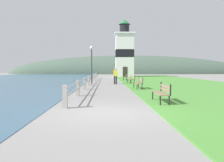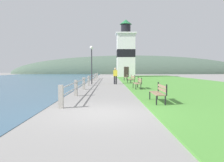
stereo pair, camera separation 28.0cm
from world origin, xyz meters
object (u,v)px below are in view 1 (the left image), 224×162
at_px(park_bench_by_lighthouse, 126,77).
at_px(person_strolling, 115,75).
at_px(park_bench_near, 162,92).
at_px(lamp_post, 92,58).
at_px(park_bench_midway, 139,82).
at_px(lighthouse, 124,52).
at_px(park_bench_far, 131,79).

distance_m(park_bench_by_lighthouse, person_strolling, 7.31).
relative_size(park_bench_near, lamp_post, 0.45).
bearing_deg(park_bench_near, lamp_post, -70.70).
distance_m(park_bench_midway, park_bench_by_lighthouse, 12.79).
distance_m(person_strolling, lamp_post, 3.05).
relative_size(park_bench_midway, lamp_post, 0.43).
distance_m(park_bench_by_lighthouse, lamp_post, 8.46).
bearing_deg(lamp_post, lighthouse, 76.28).
xyz_separation_m(lighthouse, person_strolling, (-2.67, -21.06, -3.97)).
height_order(park_bench_far, person_strolling, person_strolling).
bearing_deg(park_bench_midway, park_bench_near, 89.48).
xyz_separation_m(park_bench_midway, lighthouse, (1.08, 26.75, 4.36)).
bearing_deg(park_bench_far, park_bench_midway, 80.53).
xyz_separation_m(park_bench_by_lighthouse, lighthouse, (0.98, 13.96, 4.36)).
distance_m(park_bench_near, lamp_post, 13.49).
height_order(park_bench_far, park_bench_by_lighthouse, same).
distance_m(park_bench_near, person_strolling, 12.71).
bearing_deg(park_bench_far, park_bench_by_lighthouse, -96.70).
bearing_deg(park_bench_near, lighthouse, -90.37).
height_order(park_bench_midway, person_strolling, person_strolling).
height_order(park_bench_near, park_bench_midway, same).
bearing_deg(park_bench_by_lighthouse, park_bench_far, 93.53).
height_order(park_bench_near, person_strolling, person_strolling).
bearing_deg(park_bench_near, person_strolling, -81.20).
distance_m(park_bench_near, park_bench_far, 13.69).
height_order(park_bench_far, lighthouse, lighthouse).
relative_size(park_bench_by_lighthouse, lamp_post, 0.43).
bearing_deg(park_bench_by_lighthouse, person_strolling, 79.10).
distance_m(park_bench_far, lighthouse, 20.46).
xyz_separation_m(park_bench_far, lamp_post, (-4.25, -1.02, 2.20)).
bearing_deg(lamp_post, park_bench_midway, -54.88).
bearing_deg(lighthouse, park_bench_near, -91.76).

